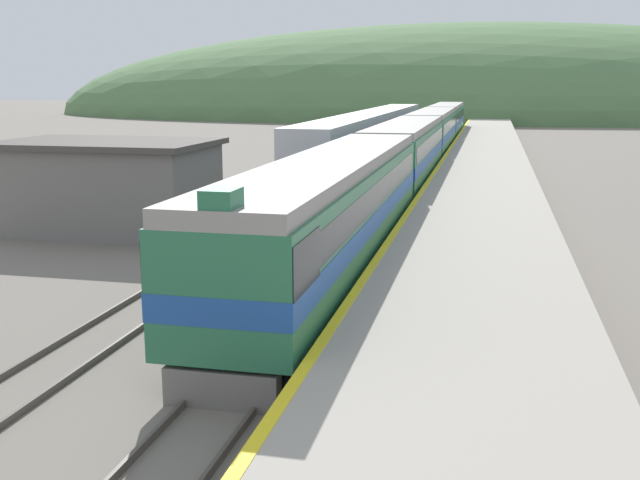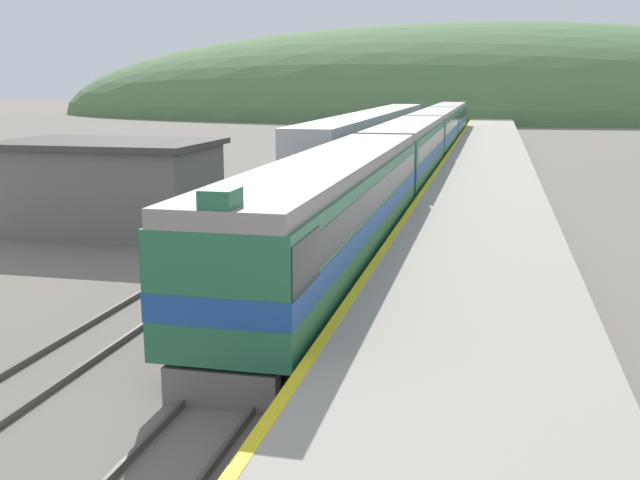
{
  "view_description": "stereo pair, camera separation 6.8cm",
  "coord_description": "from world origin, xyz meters",
  "px_view_note": "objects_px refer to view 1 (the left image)",
  "views": [
    {
      "loc": [
        4.89,
        4.22,
        6.21
      ],
      "look_at": [
        0.79,
        22.25,
        2.31
      ],
      "focal_mm": 42.0,
      "sensor_mm": 36.0,
      "label": 1
    },
    {
      "loc": [
        4.96,
        4.23,
        6.21
      ],
      "look_at": [
        0.79,
        22.25,
        2.31
      ],
      "focal_mm": 42.0,
      "sensor_mm": 36.0,
      "label": 2
    }
  ],
  "objects_px": {
    "express_train_lead_car": "(332,212)",
    "siding_train": "(372,136)",
    "carriage_second": "(406,153)",
    "carriage_third": "(432,132)",
    "carriage_fourth": "(447,120)"
  },
  "relations": [
    {
      "from": "express_train_lead_car",
      "to": "carriage_fourth",
      "type": "bearing_deg",
      "value": 90.0
    },
    {
      "from": "carriage_third",
      "to": "carriage_fourth",
      "type": "relative_size",
      "value": 1.0
    },
    {
      "from": "carriage_third",
      "to": "carriage_fourth",
      "type": "xyz_separation_m",
      "value": [
        0.0,
        19.99,
        0.0
      ]
    },
    {
      "from": "express_train_lead_car",
      "to": "carriage_second",
      "type": "bearing_deg",
      "value": 90.0
    },
    {
      "from": "carriage_second",
      "to": "carriage_fourth",
      "type": "bearing_deg",
      "value": 90.0
    },
    {
      "from": "carriage_third",
      "to": "siding_train",
      "type": "xyz_separation_m",
      "value": [
        -4.33,
        -5.45,
        -0.09
      ]
    },
    {
      "from": "carriage_third",
      "to": "siding_train",
      "type": "bearing_deg",
      "value": -128.45
    },
    {
      "from": "express_train_lead_car",
      "to": "siding_train",
      "type": "xyz_separation_m",
      "value": [
        -4.33,
        35.93,
        -0.1
      ]
    },
    {
      "from": "carriage_fourth",
      "to": "carriage_third",
      "type": "bearing_deg",
      "value": -90.0
    },
    {
      "from": "express_train_lead_car",
      "to": "carriage_third",
      "type": "height_order",
      "value": "express_train_lead_car"
    },
    {
      "from": "express_train_lead_car",
      "to": "siding_train",
      "type": "relative_size",
      "value": 0.47
    },
    {
      "from": "express_train_lead_car",
      "to": "carriage_second",
      "type": "distance_m",
      "value": 21.39
    },
    {
      "from": "carriage_second",
      "to": "siding_train",
      "type": "xyz_separation_m",
      "value": [
        -4.33,
        14.54,
        -0.09
      ]
    },
    {
      "from": "carriage_second",
      "to": "carriage_third",
      "type": "bearing_deg",
      "value": 90.0
    },
    {
      "from": "express_train_lead_car",
      "to": "siding_train",
      "type": "distance_m",
      "value": 36.19
    }
  ]
}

